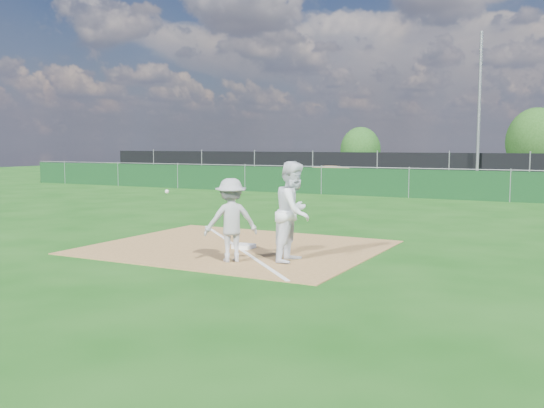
% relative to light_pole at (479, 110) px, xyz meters
% --- Properties ---
extents(ground, '(90.00, 90.00, 0.00)m').
position_rel_light_pole_xyz_m(ground, '(-1.50, -12.70, -4.00)').
color(ground, '#13460F').
rests_on(ground, ground).
extents(infield_dirt, '(6.00, 5.00, 0.02)m').
position_rel_light_pole_xyz_m(infield_dirt, '(-1.50, -21.70, -3.99)').
color(infield_dirt, olive).
rests_on(infield_dirt, ground).
extents(foul_line, '(5.01, 5.01, 0.01)m').
position_rel_light_pole_xyz_m(foul_line, '(-1.50, -21.70, -3.98)').
color(foul_line, white).
rests_on(foul_line, infield_dirt).
extents(green_fence, '(44.00, 0.05, 1.20)m').
position_rel_light_pole_xyz_m(green_fence, '(-1.50, -7.70, -3.40)').
color(green_fence, black).
rests_on(green_fence, ground).
extents(dirt_mound, '(3.38, 2.60, 1.17)m').
position_rel_light_pole_xyz_m(dirt_mound, '(-6.50, -4.20, -3.42)').
color(dirt_mound, olive).
rests_on(dirt_mound, ground).
extents(black_fence, '(46.00, 0.04, 1.80)m').
position_rel_light_pole_xyz_m(black_fence, '(-1.50, 0.30, -3.10)').
color(black_fence, black).
rests_on(black_fence, ground).
extents(parking_lot, '(46.00, 9.00, 0.01)m').
position_rel_light_pole_xyz_m(parking_lot, '(-1.50, 5.30, -4.00)').
color(parking_lot, black).
rests_on(parking_lot, ground).
extents(light_pole, '(0.16, 0.16, 8.00)m').
position_rel_light_pole_xyz_m(light_pole, '(0.00, 0.00, 0.00)').
color(light_pole, slate).
rests_on(light_pole, ground).
extents(first_base, '(0.41, 0.41, 0.08)m').
position_rel_light_pole_xyz_m(first_base, '(-1.27, -21.78, -3.94)').
color(first_base, white).
rests_on(first_base, infield_dirt).
extents(play_at_first, '(1.88, 1.13, 1.59)m').
position_rel_light_pole_xyz_m(play_at_first, '(-0.73, -23.17, -3.18)').
color(play_at_first, '#B1B1B3').
rests_on(play_at_first, infield_dirt).
extents(runner, '(0.79, 0.98, 1.93)m').
position_rel_light_pole_xyz_m(runner, '(0.28, -22.52, -3.04)').
color(runner, white).
rests_on(runner, ground).
extents(car_left, '(4.18, 1.70, 1.42)m').
position_rel_light_pole_xyz_m(car_left, '(-7.61, 4.39, -3.28)').
color(car_left, '#9D9EA4').
rests_on(car_left, parking_lot).
extents(car_mid, '(4.82, 1.90, 1.56)m').
position_rel_light_pole_xyz_m(car_mid, '(-3.82, 3.81, -3.21)').
color(car_mid, black).
rests_on(car_mid, parking_lot).
extents(car_right, '(4.28, 1.78, 1.24)m').
position_rel_light_pole_xyz_m(car_right, '(1.59, 5.64, -3.37)').
color(car_right, black).
rests_on(car_right, parking_lot).
extents(tree_left, '(2.98, 2.98, 3.54)m').
position_rel_light_pole_xyz_m(tree_left, '(-10.03, 10.16, -2.18)').
color(tree_left, '#382316').
rests_on(tree_left, ground).
extents(tree_mid, '(3.96, 3.96, 4.70)m').
position_rel_light_pole_xyz_m(tree_mid, '(1.93, 11.30, -1.58)').
color(tree_mid, '#382316').
rests_on(tree_mid, ground).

